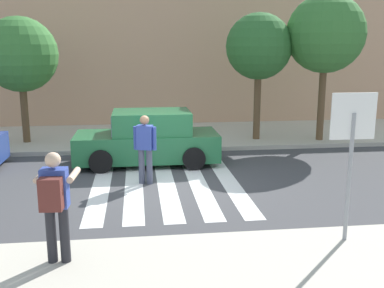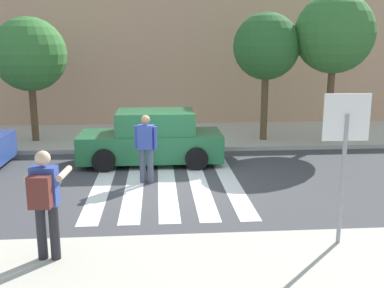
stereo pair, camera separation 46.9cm
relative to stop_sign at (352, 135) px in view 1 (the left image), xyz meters
The scene contains 15 objects.
ground_plane 5.05m from the stop_sign, 126.81° to the left, with size 120.00×120.00×0.00m, color #424244.
sidewalk_far 10.30m from the stop_sign, 106.00° to the left, with size 60.00×4.80×0.14m, color beige.
building_facade_far 14.45m from the stop_sign, 101.17° to the left, with size 56.00×4.00×6.26m, color tan.
crosswalk_stripe_0 6.21m from the stop_sign, 138.18° to the left, with size 0.44×5.20×0.01m, color silver.
crosswalk_stripe_1 5.67m from the stop_sign, 132.42° to the left, with size 0.44×5.20×0.01m, color silver.
crosswalk_stripe_2 5.20m from the stop_sign, 125.38° to the left, with size 0.44×5.20×0.01m, color silver.
crosswalk_stripe_3 4.82m from the stop_sign, 116.86° to the left, with size 0.44×5.20×0.01m, color silver.
crosswalk_stripe_4 4.55m from the stop_sign, 106.85° to the left, with size 0.44×5.20×0.01m, color silver.
stop_sign is the anchor object (origin of this frame).
photographer_with_backpack 4.78m from the stop_sign, behind, with size 0.62×0.87×1.72m.
pedestrian_crossing 5.32m from the stop_sign, 129.02° to the left, with size 0.56×0.34×1.72m.
parked_car_green 6.92m from the stop_sign, 117.67° to the left, with size 4.10×1.92×1.55m.
street_tree_west 11.55m from the stop_sign, 129.12° to the left, with size 2.48×2.48×4.20m.
street_tree_center 8.62m from the stop_sign, 85.08° to the left, with size 2.26×2.26×4.35m.
street_tree_east 8.74m from the stop_sign, 70.18° to the left, with size 2.64×2.64×4.96m.
Camera 1 is at (-0.68, -10.52, 3.38)m, focal length 42.00 mm.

